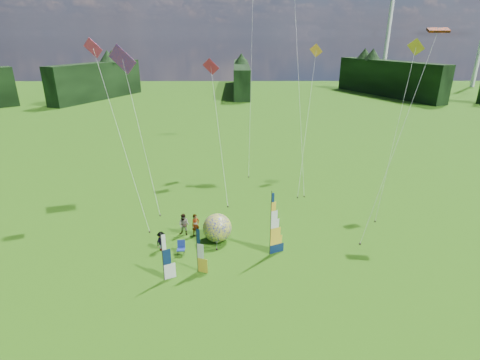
{
  "coord_description": "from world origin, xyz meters",
  "views": [
    {
      "loc": [
        -1.18,
        -20.28,
        15.02
      ],
      "look_at": [
        -1.0,
        4.0,
        5.5
      ],
      "focal_mm": 28.0,
      "sensor_mm": 36.0,
      "label": 1
    }
  ],
  "objects_px": {
    "spectator_b": "(184,225)",
    "spectator_c": "(161,241)",
    "side_banner_left": "(197,251)",
    "bol_inflatable": "(217,228)",
    "spectator_d": "(218,224)",
    "side_banner_far": "(163,258)",
    "kite_whale": "(299,65)",
    "feather_banner_main": "(271,225)",
    "spectator_a": "(196,225)",
    "camp_chair": "(181,248)"
  },
  "relations": [
    {
      "from": "camp_chair",
      "to": "kite_whale",
      "type": "bearing_deg",
      "value": 57.84
    },
    {
      "from": "side_banner_left",
      "to": "kite_whale",
      "type": "bearing_deg",
      "value": 84.3
    },
    {
      "from": "side_banner_far",
      "to": "spectator_d",
      "type": "relative_size",
      "value": 2.08
    },
    {
      "from": "spectator_b",
      "to": "kite_whale",
      "type": "xyz_separation_m",
      "value": [
        10.63,
        14.08,
        11.1
      ]
    },
    {
      "from": "spectator_a",
      "to": "spectator_c",
      "type": "xyz_separation_m",
      "value": [
        -2.31,
        -2.23,
        -0.15
      ]
    },
    {
      "from": "side_banner_left",
      "to": "spectator_c",
      "type": "distance_m",
      "value": 4.09
    },
    {
      "from": "side_banner_left",
      "to": "bol_inflatable",
      "type": "distance_m",
      "value": 4.24
    },
    {
      "from": "spectator_b",
      "to": "kite_whale",
      "type": "relative_size",
      "value": 0.08
    },
    {
      "from": "side_banner_far",
      "to": "side_banner_left",
      "type": "bearing_deg",
      "value": -0.19
    },
    {
      "from": "spectator_a",
      "to": "camp_chair",
      "type": "height_order",
      "value": "spectator_a"
    },
    {
      "from": "side_banner_far",
      "to": "spectator_a",
      "type": "distance_m",
      "value": 6.08
    },
    {
      "from": "side_banner_left",
      "to": "spectator_a",
      "type": "distance_m",
      "value": 5.02
    },
    {
      "from": "side_banner_far",
      "to": "spectator_a",
      "type": "height_order",
      "value": "side_banner_far"
    },
    {
      "from": "spectator_a",
      "to": "camp_chair",
      "type": "bearing_deg",
      "value": -141.73
    },
    {
      "from": "spectator_a",
      "to": "camp_chair",
      "type": "distance_m",
      "value": 2.97
    },
    {
      "from": "feather_banner_main",
      "to": "bol_inflatable",
      "type": "distance_m",
      "value": 4.57
    },
    {
      "from": "bol_inflatable",
      "to": "spectator_c",
      "type": "bearing_deg",
      "value": -161.62
    },
    {
      "from": "feather_banner_main",
      "to": "spectator_a",
      "type": "height_order",
      "value": "feather_banner_main"
    },
    {
      "from": "feather_banner_main",
      "to": "spectator_a",
      "type": "xyz_separation_m",
      "value": [
        -5.67,
        2.86,
        -1.52
      ]
    },
    {
      "from": "feather_banner_main",
      "to": "spectator_b",
      "type": "relative_size",
      "value": 2.66
    },
    {
      "from": "spectator_b",
      "to": "spectator_c",
      "type": "height_order",
      "value": "spectator_b"
    },
    {
      "from": "spectator_a",
      "to": "spectator_d",
      "type": "height_order",
      "value": "spectator_a"
    },
    {
      "from": "spectator_b",
      "to": "camp_chair",
      "type": "height_order",
      "value": "spectator_b"
    },
    {
      "from": "side_banner_far",
      "to": "kite_whale",
      "type": "xyz_separation_m",
      "value": [
        11.17,
        19.97,
        10.34
      ]
    },
    {
      "from": "spectator_c",
      "to": "kite_whale",
      "type": "distance_m",
      "value": 23.2
    },
    {
      "from": "bol_inflatable",
      "to": "spectator_d",
      "type": "xyz_separation_m",
      "value": [
        -0.02,
        1.21,
        -0.31
      ]
    },
    {
      "from": "side_banner_left",
      "to": "spectator_d",
      "type": "distance_m",
      "value": 5.44
    },
    {
      "from": "spectator_d",
      "to": "camp_chair",
      "type": "height_order",
      "value": "spectator_d"
    },
    {
      "from": "camp_chair",
      "to": "spectator_b",
      "type": "bearing_deg",
      "value": 92.31
    },
    {
      "from": "side_banner_left",
      "to": "camp_chair",
      "type": "height_order",
      "value": "side_banner_left"
    },
    {
      "from": "bol_inflatable",
      "to": "camp_chair",
      "type": "relative_size",
      "value": 2.1
    },
    {
      "from": "bol_inflatable",
      "to": "spectator_d",
      "type": "distance_m",
      "value": 1.24
    },
    {
      "from": "side_banner_left",
      "to": "kite_whale",
      "type": "xyz_separation_m",
      "value": [
        9.07,
        19.05,
        10.38
      ]
    },
    {
      "from": "side_banner_far",
      "to": "kite_whale",
      "type": "distance_m",
      "value": 25.11
    },
    {
      "from": "kite_whale",
      "to": "bol_inflatable",
      "type": "bearing_deg",
      "value": -117.27
    },
    {
      "from": "side_banner_left",
      "to": "spectator_c",
      "type": "relative_size",
      "value": 2.15
    },
    {
      "from": "feather_banner_main",
      "to": "spectator_c",
      "type": "relative_size",
      "value": 3.19
    },
    {
      "from": "spectator_a",
      "to": "kite_whale",
      "type": "distance_m",
      "value": 20.41
    },
    {
      "from": "feather_banner_main",
      "to": "spectator_d",
      "type": "distance_m",
      "value": 5.31
    },
    {
      "from": "feather_banner_main",
      "to": "side_banner_far",
      "type": "relative_size",
      "value": 1.45
    },
    {
      "from": "spectator_b",
      "to": "spectator_d",
      "type": "relative_size",
      "value": 1.13
    },
    {
      "from": "spectator_a",
      "to": "spectator_b",
      "type": "bearing_deg",
      "value": 141.29
    },
    {
      "from": "feather_banner_main",
      "to": "spectator_b",
      "type": "bearing_deg",
      "value": 131.9
    },
    {
      "from": "spectator_d",
      "to": "side_banner_far",
      "type": "bearing_deg",
      "value": 73.28
    },
    {
      "from": "spectator_d",
      "to": "side_banner_left",
      "type": "bearing_deg",
      "value": 88.8
    },
    {
      "from": "side_banner_left",
      "to": "side_banner_far",
      "type": "bearing_deg",
      "value": -136.44
    },
    {
      "from": "feather_banner_main",
      "to": "camp_chair",
      "type": "xyz_separation_m",
      "value": [
        -6.45,
        0.02,
        -1.9
      ]
    },
    {
      "from": "spectator_a",
      "to": "spectator_b",
      "type": "xyz_separation_m",
      "value": [
        -0.92,
        0.04,
        -0.0
      ]
    },
    {
      "from": "side_banner_far",
      "to": "camp_chair",
      "type": "distance_m",
      "value": 3.29
    },
    {
      "from": "feather_banner_main",
      "to": "camp_chair",
      "type": "relative_size",
      "value": 4.58
    }
  ]
}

